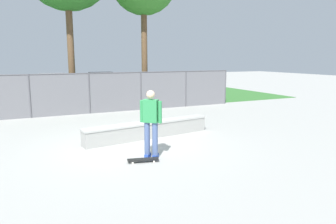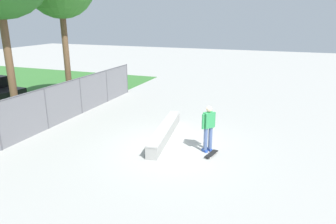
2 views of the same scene
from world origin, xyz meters
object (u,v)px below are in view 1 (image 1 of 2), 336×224
(car_silver, at_px, (54,87))
(car_black, at_px, (103,85))
(skateboarder, at_px, (151,121))
(skateboard, at_px, (143,159))
(concrete_ledge, at_px, (149,130))

(car_silver, xyz_separation_m, car_black, (3.21, 0.15, 0.00))
(skateboarder, relative_size, car_silver, 0.43)
(skateboard, bearing_deg, concrete_ledge, 64.91)
(skateboard, height_order, car_black, car_black)
(skateboarder, height_order, car_silver, skateboarder)
(skateboarder, height_order, skateboard, skateboarder)
(car_silver, height_order, car_black, same)
(skateboard, xyz_separation_m, car_black, (2.35, 13.97, 0.77))
(skateboarder, bearing_deg, car_silver, 94.99)
(concrete_ledge, relative_size, skateboarder, 2.50)
(skateboarder, relative_size, skateboard, 2.21)
(skateboarder, relative_size, car_black, 0.43)
(car_black, bearing_deg, skateboard, -99.55)
(skateboard, xyz_separation_m, car_silver, (-0.86, 13.82, 0.77))
(skateboard, bearing_deg, skateboarder, 35.51)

